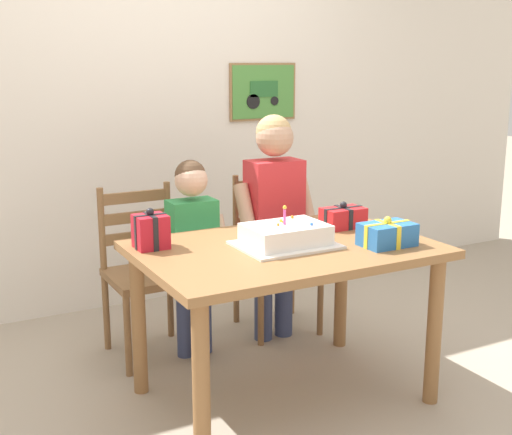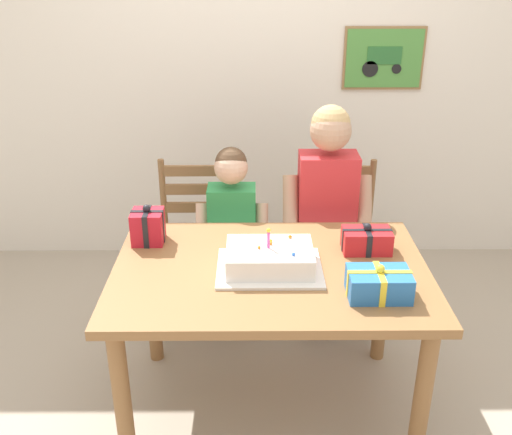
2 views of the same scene
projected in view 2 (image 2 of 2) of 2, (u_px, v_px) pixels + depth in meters
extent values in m
plane|color=tan|center=(269.00, 406.00, 2.76)|extent=(20.00, 20.00, 0.00)
cube|color=silver|center=(264.00, 68.00, 3.72)|extent=(6.40, 0.08, 2.60)
cube|color=olive|center=(384.00, 58.00, 3.65)|extent=(0.51, 0.02, 0.39)
cube|color=#4C8E3D|center=(384.00, 59.00, 3.64)|extent=(0.48, 0.01, 0.36)
cube|color=#28662D|center=(385.00, 56.00, 3.63)|extent=(0.22, 0.01, 0.11)
cylinder|color=black|center=(370.00, 69.00, 3.66)|extent=(0.10, 0.01, 0.10)
cylinder|color=black|center=(397.00, 69.00, 3.66)|extent=(0.06, 0.01, 0.06)
cube|color=olive|center=(271.00, 272.00, 2.45)|extent=(1.34, 0.91, 0.04)
cylinder|color=olive|center=(123.00, 404.00, 2.27)|extent=(0.07, 0.07, 0.72)
cylinder|color=olive|center=(422.00, 402.00, 2.28)|extent=(0.07, 0.07, 0.72)
cylinder|color=olive|center=(152.00, 300.00, 2.95)|extent=(0.07, 0.07, 0.72)
cylinder|color=olive|center=(383.00, 299.00, 2.95)|extent=(0.07, 0.07, 0.72)
cube|color=white|center=(269.00, 268.00, 2.43)|extent=(0.44, 0.34, 0.01)
cube|color=white|center=(270.00, 257.00, 2.41)|extent=(0.36, 0.26, 0.09)
cylinder|color=#E04C9E|center=(268.00, 240.00, 2.38)|extent=(0.01, 0.01, 0.07)
sphere|color=yellow|center=(269.00, 230.00, 2.36)|extent=(0.02, 0.02, 0.02)
sphere|color=orange|center=(259.00, 247.00, 2.38)|extent=(0.01, 0.01, 0.01)
sphere|color=orange|center=(290.00, 237.00, 2.47)|extent=(0.02, 0.02, 0.02)
sphere|color=yellow|center=(270.00, 241.00, 2.44)|extent=(0.01, 0.01, 0.01)
sphere|color=blue|center=(294.00, 254.00, 2.33)|extent=(0.01, 0.01, 0.01)
sphere|color=orange|center=(271.00, 243.00, 2.41)|extent=(0.01, 0.01, 0.01)
cube|color=red|center=(366.00, 240.00, 2.57)|extent=(0.21, 0.13, 0.10)
cube|color=black|center=(366.00, 240.00, 2.57)|extent=(0.22, 0.02, 0.11)
cube|color=black|center=(366.00, 240.00, 2.57)|extent=(0.02, 0.14, 0.11)
sphere|color=black|center=(368.00, 227.00, 2.54)|extent=(0.04, 0.04, 0.04)
cube|color=#286BB7|center=(379.00, 284.00, 2.23)|extent=(0.24, 0.16, 0.10)
cube|color=yellow|center=(379.00, 284.00, 2.23)|extent=(0.25, 0.02, 0.11)
cube|color=yellow|center=(379.00, 284.00, 2.23)|extent=(0.02, 0.17, 0.11)
sphere|color=yellow|center=(380.00, 269.00, 2.20)|extent=(0.04, 0.04, 0.04)
cube|color=red|center=(148.00, 227.00, 2.64)|extent=(0.14, 0.13, 0.15)
cube|color=black|center=(148.00, 227.00, 2.64)|extent=(0.15, 0.02, 0.16)
cube|color=black|center=(148.00, 227.00, 2.64)|extent=(0.02, 0.14, 0.16)
sphere|color=black|center=(146.00, 209.00, 2.60)|extent=(0.04, 0.04, 0.04)
cube|color=brown|center=(195.00, 249.00, 3.26)|extent=(0.42, 0.42, 0.04)
cylinder|color=brown|center=(229.00, 303.00, 3.18)|extent=(0.04, 0.04, 0.43)
cylinder|color=brown|center=(160.00, 303.00, 3.18)|extent=(0.04, 0.04, 0.43)
cylinder|color=brown|center=(231.00, 269.00, 3.53)|extent=(0.04, 0.04, 0.43)
cylinder|color=brown|center=(168.00, 269.00, 3.53)|extent=(0.04, 0.04, 0.43)
cylinder|color=brown|center=(229.00, 196.00, 3.33)|extent=(0.04, 0.04, 0.45)
cylinder|color=brown|center=(163.00, 197.00, 3.33)|extent=(0.04, 0.04, 0.45)
cube|color=brown|center=(197.00, 207.00, 3.36)|extent=(0.36, 0.03, 0.06)
cube|color=brown|center=(196.00, 189.00, 3.31)|extent=(0.36, 0.03, 0.06)
cube|color=brown|center=(195.00, 171.00, 3.26)|extent=(0.36, 0.03, 0.06)
cube|color=brown|center=(337.00, 249.00, 3.26)|extent=(0.46, 0.46, 0.04)
cylinder|color=brown|center=(370.00, 304.00, 3.17)|extent=(0.04, 0.04, 0.43)
cylinder|color=brown|center=(301.00, 301.00, 3.20)|extent=(0.04, 0.04, 0.43)
cylinder|color=brown|center=(364.00, 270.00, 3.52)|extent=(0.04, 0.04, 0.43)
cylinder|color=brown|center=(302.00, 267.00, 3.55)|extent=(0.04, 0.04, 0.43)
cylinder|color=brown|center=(371.00, 197.00, 3.32)|extent=(0.04, 0.04, 0.45)
cylinder|color=brown|center=(305.00, 195.00, 3.35)|extent=(0.04, 0.04, 0.45)
cube|color=brown|center=(337.00, 207.00, 3.36)|extent=(0.36, 0.06, 0.06)
cube|color=brown|center=(338.00, 189.00, 3.32)|extent=(0.36, 0.06, 0.06)
cube|color=brown|center=(339.00, 170.00, 3.27)|extent=(0.36, 0.06, 0.06)
cylinder|color=#38426B|center=(334.00, 290.00, 3.25)|extent=(0.10, 0.10, 0.49)
cylinder|color=#38426B|center=(310.00, 290.00, 3.25)|extent=(0.10, 0.10, 0.49)
cube|color=red|center=(327.00, 205.00, 3.04)|extent=(0.30, 0.19, 0.56)
cylinder|color=tan|center=(364.00, 211.00, 3.01)|extent=(0.08, 0.23, 0.37)
cylinder|color=tan|center=(291.00, 211.00, 3.01)|extent=(0.08, 0.23, 0.37)
sphere|color=tan|center=(331.00, 130.00, 2.87)|extent=(0.21, 0.21, 0.21)
sphere|color=tan|center=(331.00, 125.00, 2.87)|extent=(0.20, 0.20, 0.20)
cylinder|color=#38426B|center=(243.00, 296.00, 3.27)|extent=(0.09, 0.09, 0.41)
cylinder|color=#38426B|center=(223.00, 296.00, 3.27)|extent=(0.09, 0.09, 0.41)
cube|color=#2D934C|center=(232.00, 227.00, 3.09)|extent=(0.25, 0.16, 0.46)
cylinder|color=#E0B293|center=(262.00, 232.00, 3.07)|extent=(0.07, 0.19, 0.31)
cylinder|color=#E0B293|center=(202.00, 232.00, 3.07)|extent=(0.07, 0.19, 0.31)
sphere|color=#E0B293|center=(231.00, 168.00, 2.95)|extent=(0.17, 0.17, 0.17)
sphere|color=brown|center=(231.00, 163.00, 2.95)|extent=(0.16, 0.16, 0.16)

